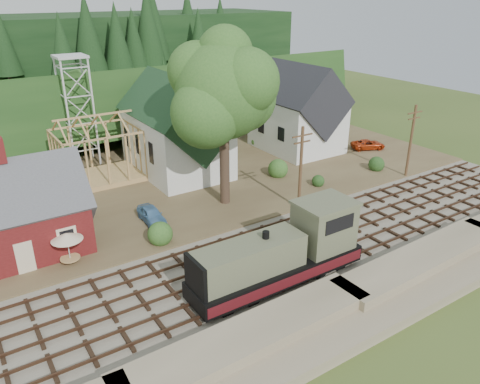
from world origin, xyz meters
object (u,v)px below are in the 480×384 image
locomotive (284,254)px  car_blue (152,215)px  car_red (368,144)px  patio_set (67,238)px

locomotive → car_blue: 13.70m
car_red → car_blue: bearing=121.0°
car_red → patio_set: (-38.57, -6.86, 1.55)m
car_blue → car_red: (30.87, 3.85, -0.08)m
car_red → patio_set: 39.21m
patio_set → car_blue: bearing=21.4°
locomotive → car_red: locomotive is taller
car_blue → car_red: size_ratio=0.93×
car_blue → locomotive: bearing=-70.3°
car_red → patio_set: size_ratio=1.68×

